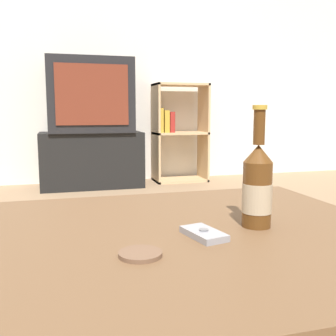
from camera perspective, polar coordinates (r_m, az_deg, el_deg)
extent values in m
cube|color=silver|center=(3.88, -12.32, 17.36)|extent=(8.00, 0.05, 2.60)
cube|color=brown|center=(0.88, 1.44, -10.54)|extent=(1.01, 0.84, 0.04)
cylinder|color=brown|center=(1.43, 14.57, -11.91)|extent=(0.07, 0.07, 0.36)
cube|color=black|center=(3.57, -11.02, 1.21)|extent=(0.89, 0.43, 0.49)
cube|color=black|center=(3.55, -11.26, 10.23)|extent=(0.72, 0.47, 0.63)
cube|color=maroon|center=(3.31, -10.93, 10.41)|extent=(0.59, 0.01, 0.49)
cube|color=tan|center=(3.72, -1.79, 5.04)|extent=(0.02, 0.30, 0.93)
cube|color=tan|center=(3.86, 5.18, 5.13)|extent=(0.02, 0.30, 0.93)
cube|color=tan|center=(3.84, 1.73, -1.70)|extent=(0.50, 0.30, 0.02)
cube|color=tan|center=(3.79, 1.76, 5.09)|extent=(0.50, 0.30, 0.02)
cube|color=tan|center=(3.79, 1.79, 11.98)|extent=(0.50, 0.30, 0.02)
cube|color=#B7932D|center=(3.72, -1.27, 6.94)|extent=(0.03, 0.21, 0.23)
cube|color=#B7932D|center=(3.74, -0.52, 6.80)|extent=(0.05, 0.21, 0.21)
cube|color=maroon|center=(3.75, 0.25, 6.69)|extent=(0.04, 0.21, 0.19)
cylinder|color=#563314|center=(0.92, 12.80, -3.79)|extent=(0.07, 0.07, 0.15)
cylinder|color=tan|center=(0.92, 12.78, -4.24)|extent=(0.07, 0.07, 0.07)
cone|color=#563314|center=(0.91, 12.98, 2.08)|extent=(0.07, 0.07, 0.04)
cylinder|color=#563314|center=(0.90, 13.10, 5.79)|extent=(0.03, 0.03, 0.08)
cylinder|color=#B79333|center=(0.90, 13.19, 8.57)|extent=(0.03, 0.03, 0.01)
cube|color=gray|center=(0.85, 5.21, -9.47)|extent=(0.08, 0.12, 0.01)
cylinder|color=slate|center=(0.84, 5.21, -8.92)|extent=(0.02, 0.02, 0.00)
cylinder|color=brown|center=(0.74, -4.04, -12.34)|extent=(0.08, 0.08, 0.01)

